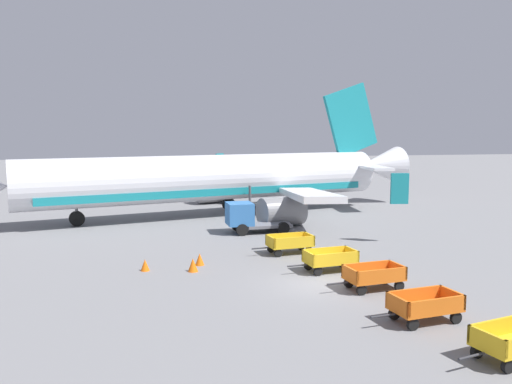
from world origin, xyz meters
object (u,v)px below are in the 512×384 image
baggage_cart_third_in_row (374,276)px  traffic_cone_mid_apron (200,259)px  traffic_cone_near_plane (193,265)px  traffic_cone_by_carts (145,265)px  baggage_cart_fourth_in_row (330,259)px  baggage_cart_far_end (290,243)px  airplane (222,178)px  service_truck_beside_carts (247,217)px  baggage_cart_second_in_row (425,306)px

baggage_cart_third_in_row → traffic_cone_mid_apron: (-7.08, 5.79, -0.29)m
traffic_cone_near_plane → traffic_cone_by_carts: size_ratio=1.14×
baggage_cart_fourth_in_row → baggage_cart_far_end: same height
traffic_cone_by_carts → traffic_cone_mid_apron: bearing=10.3°
traffic_cone_near_plane → traffic_cone_mid_apron: 1.26m
airplane → baggage_cart_third_in_row: bearing=-80.9°
service_truck_beside_carts → traffic_cone_mid_apron: (-4.08, -7.89, -0.79)m
airplane → baggage_cart_far_end: (1.69, -14.27, -2.45)m
baggage_cart_second_in_row → baggage_cart_far_end: same height
traffic_cone_near_plane → traffic_cone_mid_apron: size_ratio=1.07×
airplane → baggage_cart_far_end: airplane is taller
baggage_cart_far_end → traffic_cone_by_carts: 8.36m
traffic_cone_mid_apron → baggage_cart_second_in_row: bearing=-53.8°
baggage_cart_fourth_in_row → baggage_cart_third_in_row: bearing=-75.3°
traffic_cone_mid_apron → traffic_cone_by_carts: 2.85m
baggage_cart_third_in_row → traffic_cone_by_carts: (-9.88, 5.28, -0.31)m
baggage_cart_fourth_in_row → traffic_cone_near_plane: baggage_cart_fourth_in_row is taller
baggage_cart_third_in_row → traffic_cone_by_carts: baggage_cart_third_in_row is taller
baggage_cart_far_end → service_truck_beside_carts: bearing=100.9°
baggage_cart_third_in_row → traffic_cone_mid_apron: 9.15m
airplane → baggage_cart_second_in_row: bearing=-82.0°
traffic_cone_mid_apron → baggage_cart_third_in_row: bearing=-39.3°
traffic_cone_near_plane → baggage_cart_far_end: bearing=24.7°
baggage_cart_second_in_row → traffic_cone_by_carts: bearing=137.0°
baggage_cart_third_in_row → baggage_cart_fourth_in_row: (-0.85, 3.23, 0.00)m
baggage_cart_second_in_row → baggage_cart_far_end: size_ratio=1.00×
airplane → traffic_cone_near_plane: (-4.09, -16.92, -2.72)m
traffic_cone_mid_apron → service_truck_beside_carts: bearing=62.6°
traffic_cone_near_plane → baggage_cart_second_in_row: bearing=-48.5°
baggage_cart_second_in_row → service_truck_beside_carts: size_ratio=0.82×
traffic_cone_by_carts → baggage_cart_far_end: bearing=13.8°
baggage_cart_fourth_in_row → traffic_cone_by_carts: (-9.03, 2.06, -0.31)m
airplane → baggage_cart_third_in_row: 21.96m
baggage_cart_far_end → service_truck_beside_carts: service_truck_beside_carts is taller
traffic_cone_mid_apron → airplane: bearing=77.0°
baggage_cart_fourth_in_row → baggage_cart_far_end: size_ratio=1.00×
baggage_cart_second_in_row → airplane: bearing=98.0°
baggage_cart_second_in_row → traffic_cone_mid_apron: baggage_cart_second_in_row is taller
service_truck_beside_carts → traffic_cone_by_carts: bearing=-129.3°
airplane → traffic_cone_by_carts: size_ratio=63.03×
baggage_cart_third_in_row → traffic_cone_by_carts: size_ratio=6.10×
baggage_cart_fourth_in_row → traffic_cone_mid_apron: (-6.23, 2.57, -0.29)m
baggage_cart_second_in_row → baggage_cart_third_in_row: size_ratio=1.00×
service_truck_beside_carts → traffic_cone_by_carts: service_truck_beside_carts is taller
traffic_cone_mid_apron → traffic_cone_by_carts: traffic_cone_mid_apron is taller
baggage_cart_far_end → traffic_cone_mid_apron: bearing=-164.4°
service_truck_beside_carts → traffic_cone_near_plane: (-4.55, -9.06, -0.76)m
airplane → traffic_cone_by_carts: (-6.42, -16.26, -2.76)m
baggage_cart_far_end → traffic_cone_mid_apron: 5.52m
baggage_cart_second_in_row → traffic_cone_near_plane: (-7.68, 8.68, -0.27)m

